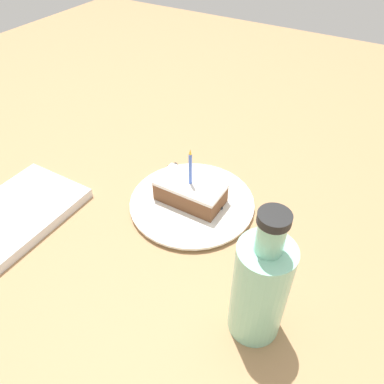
{
  "coord_description": "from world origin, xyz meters",
  "views": [
    {
      "loc": [
        0.46,
        0.31,
        0.54
      ],
      "look_at": [
        -0.03,
        0.03,
        0.04
      ],
      "focal_mm": 35.0,
      "sensor_mm": 36.0,
      "label": 1
    }
  ],
  "objects_px": {
    "bottle": "(260,287)",
    "marble_board": "(7,221)",
    "plate": "(192,203)",
    "fork": "(191,182)",
    "cake_slice": "(190,191)"
  },
  "relations": [
    {
      "from": "bottle",
      "to": "marble_board",
      "type": "bearing_deg",
      "value": -84.32
    },
    {
      "from": "plate",
      "to": "fork",
      "type": "bearing_deg",
      "value": -146.38
    },
    {
      "from": "plate",
      "to": "fork",
      "type": "xyz_separation_m",
      "value": [
        -0.05,
        -0.03,
        0.01
      ]
    },
    {
      "from": "bottle",
      "to": "marble_board",
      "type": "xyz_separation_m",
      "value": [
        0.05,
        -0.5,
        -0.09
      ]
    },
    {
      "from": "plate",
      "to": "bottle",
      "type": "xyz_separation_m",
      "value": [
        0.18,
        0.22,
        0.09
      ]
    },
    {
      "from": "bottle",
      "to": "marble_board",
      "type": "height_order",
      "value": "bottle"
    },
    {
      "from": "fork",
      "to": "bottle",
      "type": "height_order",
      "value": "bottle"
    },
    {
      "from": "cake_slice",
      "to": "plate",
      "type": "bearing_deg",
      "value": 100.29
    },
    {
      "from": "cake_slice",
      "to": "marble_board",
      "type": "distance_m",
      "value": 0.36
    },
    {
      "from": "bottle",
      "to": "marble_board",
      "type": "distance_m",
      "value": 0.51
    },
    {
      "from": "plate",
      "to": "marble_board",
      "type": "height_order",
      "value": "marble_board"
    },
    {
      "from": "cake_slice",
      "to": "fork",
      "type": "xyz_separation_m",
      "value": [
        -0.05,
        -0.03,
        -0.02
      ]
    },
    {
      "from": "fork",
      "to": "marble_board",
      "type": "xyz_separation_m",
      "value": [
        0.28,
        -0.25,
        -0.01
      ]
    },
    {
      "from": "cake_slice",
      "to": "fork",
      "type": "distance_m",
      "value": 0.06
    },
    {
      "from": "bottle",
      "to": "fork",
      "type": "bearing_deg",
      "value": -132.63
    }
  ]
}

